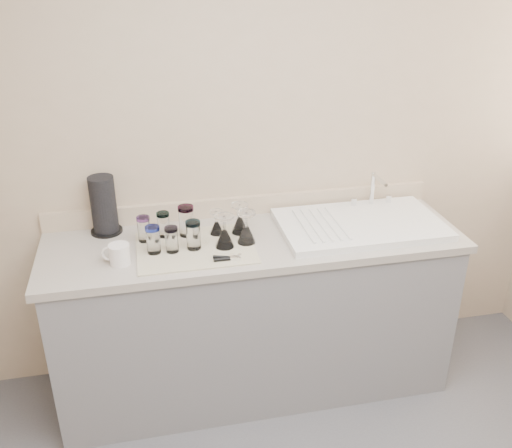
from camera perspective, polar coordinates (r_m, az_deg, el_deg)
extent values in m
cube|color=tan|center=(2.94, -1.38, 7.32)|extent=(3.50, 0.04, 2.50)
cube|color=slate|center=(3.05, -0.14, -9.27)|extent=(2.00, 0.60, 0.86)
cube|color=gray|center=(2.81, -0.15, -1.76)|extent=(2.06, 0.62, 0.04)
cube|color=white|center=(2.95, 10.36, -0.04)|extent=(0.82, 0.50, 0.03)
cylinder|color=silver|center=(3.12, 11.57, 3.54)|extent=(0.02, 0.02, 0.18)
cylinder|color=silver|center=(3.03, 12.28, 4.37)|extent=(0.02, 0.16, 0.02)
cylinder|color=silver|center=(3.11, 9.76, 2.22)|extent=(0.03, 0.03, 0.04)
cylinder|color=silver|center=(3.19, 13.11, 2.49)|extent=(0.03, 0.03, 0.04)
cube|color=beige|center=(2.72, -6.08, -2.37)|extent=(0.55, 0.42, 0.01)
cylinder|color=white|center=(2.79, -11.14, -0.63)|extent=(0.06, 0.06, 0.11)
cylinder|color=#7340A3|center=(2.76, -11.25, 0.54)|extent=(0.06, 0.06, 0.02)
cylinder|color=white|center=(2.82, -9.22, -0.19)|extent=(0.06, 0.06, 0.11)
cylinder|color=#168979|center=(2.79, -9.31, 0.96)|extent=(0.06, 0.06, 0.02)
cylinder|color=white|center=(2.81, -6.97, 0.14)|extent=(0.07, 0.07, 0.13)
cylinder|color=#C71F85|center=(2.77, -7.06, 1.57)|extent=(0.08, 0.08, 0.02)
cylinder|color=white|center=(2.67, -10.23, -1.71)|extent=(0.06, 0.06, 0.12)
cylinder|color=blue|center=(2.64, -10.34, -0.43)|extent=(0.07, 0.07, 0.02)
cylinder|color=white|center=(2.67, -8.42, -1.70)|extent=(0.06, 0.06, 0.11)
cylinder|color=#AA8BD3|center=(2.64, -8.50, -0.50)|extent=(0.06, 0.06, 0.02)
cylinder|color=white|center=(2.68, -6.27, -1.26)|extent=(0.07, 0.07, 0.12)
cylinder|color=teal|center=(2.65, -6.34, 0.08)|extent=(0.07, 0.07, 0.02)
cone|color=white|center=(2.82, -3.95, -0.38)|extent=(0.07, 0.07, 0.06)
cylinder|color=white|center=(2.80, -3.98, 0.68)|extent=(0.01, 0.01, 0.05)
cylinder|color=white|center=(2.78, -4.00, 1.22)|extent=(0.07, 0.07, 0.01)
cone|color=white|center=(2.82, -1.63, -0.11)|extent=(0.09, 0.09, 0.08)
cylinder|color=white|center=(2.79, -1.64, 1.21)|extent=(0.01, 0.01, 0.06)
cylinder|color=white|center=(2.78, -1.65, 1.89)|extent=(0.09, 0.09, 0.01)
cone|color=white|center=(2.69, -3.16, -1.46)|extent=(0.09, 0.09, 0.08)
cylinder|color=white|center=(2.66, -3.20, -0.01)|extent=(0.01, 0.01, 0.07)
cylinder|color=white|center=(2.64, -3.22, 0.74)|extent=(0.09, 0.09, 0.01)
cone|color=white|center=(2.73, -0.97, -1.04)|extent=(0.09, 0.09, 0.08)
cylinder|color=white|center=(2.70, -0.99, 0.38)|extent=(0.01, 0.01, 0.07)
cylinder|color=white|center=(2.68, -0.99, 1.11)|extent=(0.09, 0.09, 0.01)
cone|color=white|center=(2.76, -0.97, -0.88)|extent=(0.08, 0.08, 0.07)
cylinder|color=white|center=(2.73, -0.98, 0.34)|extent=(0.01, 0.01, 0.06)
cylinder|color=white|center=(2.71, -0.99, 0.97)|extent=(0.08, 0.08, 0.01)
cube|color=silver|center=(2.59, -2.04, -3.41)|extent=(0.05, 0.03, 0.02)
cylinder|color=black|center=(2.59, -3.18, -3.54)|extent=(0.10, 0.02, 0.02)
cylinder|color=black|center=(2.60, -3.25, -3.35)|extent=(0.10, 0.04, 0.02)
cylinder|color=white|center=(2.63, -13.49, -2.97)|extent=(0.12, 0.12, 0.10)
torus|color=white|center=(2.65, -14.48, -2.91)|extent=(0.07, 0.03, 0.07)
cylinder|color=black|center=(2.96, -14.69, -0.66)|extent=(0.16, 0.16, 0.01)
cylinder|color=black|center=(2.90, -15.01, 1.94)|extent=(0.13, 0.13, 0.28)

